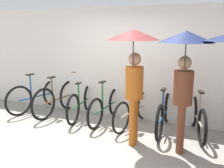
% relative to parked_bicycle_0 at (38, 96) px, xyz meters
% --- Properties ---
extents(ground_plane, '(30.00, 30.00, 0.00)m').
position_rel_parked_bicycle_0_xyz_m(ground_plane, '(2.32, -1.48, -0.39)').
color(ground_plane, gray).
extents(back_wall, '(12.63, 0.12, 2.60)m').
position_rel_parked_bicycle_0_xyz_m(back_wall, '(2.32, 0.44, 0.90)').
color(back_wall, silver).
rests_on(back_wall, ground).
extents(parked_bicycle_0, '(0.61, 1.81, 1.08)m').
position_rel_parked_bicycle_0_xyz_m(parked_bicycle_0, '(0.00, 0.00, 0.00)').
color(parked_bicycle_0, black).
rests_on(parked_bicycle_0, ground).
extents(parked_bicycle_1, '(0.44, 1.72, 1.02)m').
position_rel_parked_bicycle_0_xyz_m(parked_bicycle_1, '(0.66, -0.07, 0.00)').
color(parked_bicycle_1, black).
rests_on(parked_bicycle_1, ground).
extents(parked_bicycle_2, '(0.46, 1.76, 1.07)m').
position_rel_parked_bicycle_0_xyz_m(parked_bicycle_2, '(1.32, -0.01, -0.02)').
color(parked_bicycle_2, black).
rests_on(parked_bicycle_2, ground).
extents(parked_bicycle_3, '(0.44, 1.72, 1.11)m').
position_rel_parked_bicycle_0_xyz_m(parked_bicycle_3, '(1.98, -0.05, -0.03)').
color(parked_bicycle_3, black).
rests_on(parked_bicycle_3, ground).
extents(parked_bicycle_4, '(0.49, 1.71, 1.07)m').
position_rel_parked_bicycle_0_xyz_m(parked_bicycle_4, '(2.65, -0.05, -0.03)').
color(parked_bicycle_4, black).
rests_on(parked_bicycle_4, ground).
extents(parked_bicycle_5, '(0.44, 1.79, 1.04)m').
position_rel_parked_bicycle_0_xyz_m(parked_bicycle_5, '(3.31, -0.06, -0.02)').
color(parked_bicycle_5, black).
rests_on(parked_bicycle_5, ground).
extents(parked_bicycle_6, '(0.57, 1.64, 1.01)m').
position_rel_parked_bicycle_0_xyz_m(parked_bicycle_6, '(3.97, -0.02, -0.03)').
color(parked_bicycle_6, black).
rests_on(parked_bicycle_6, ground).
extents(pedestrian_leading, '(0.88, 0.88, 2.09)m').
position_rel_parked_bicycle_0_xyz_m(pedestrian_leading, '(2.92, -0.98, 1.19)').
color(pedestrian_leading, '#B25619').
rests_on(pedestrian_leading, ground).
extents(pedestrian_center, '(0.86, 0.86, 2.06)m').
position_rel_parked_bicycle_0_xyz_m(pedestrian_center, '(3.77, -0.95, 1.15)').
color(pedestrian_center, brown).
rests_on(pedestrian_center, ground).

